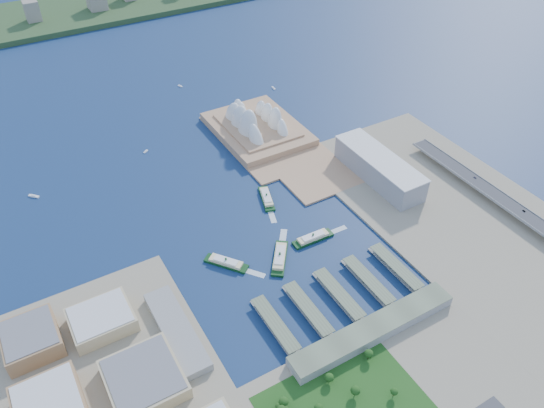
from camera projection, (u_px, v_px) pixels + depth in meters
ground at (293, 261)px, 650.06m from camera, size 3000.00×3000.00×0.00m
south_land at (409, 396)px, 509.60m from camera, size 720.00×180.00×3.00m
east_land at (465, 219)px, 708.68m from camera, size 240.00×500.00×3.00m
peninsula at (265, 137)px, 863.39m from camera, size 135.00×220.00×3.00m
far_shore at (82, 10)px, 1297.26m from camera, size 2200.00×260.00×12.00m
opera_house at (257, 116)px, 856.20m from camera, size 134.00×180.00×58.00m
toaster_building at (379, 168)px, 765.49m from camera, size 45.00×155.00×35.00m
expressway at (504, 204)px, 720.48m from camera, size 26.00×340.00×11.85m
west_buildings at (107, 393)px, 496.35m from camera, size 200.00×280.00×27.00m
ferry_wharves at (339, 295)px, 602.68m from camera, size 184.00×90.00×9.30m
terminal_building at (373, 330)px, 560.42m from camera, size 200.00×28.00×12.00m
park at (347, 404)px, 493.61m from camera, size 150.00×110.00×16.00m
ferry_a at (226, 261)px, 642.72m from camera, size 44.92×52.46×10.47m
ferry_b at (266, 197)px, 738.93m from camera, size 29.73×55.96×10.27m
ferry_c at (280, 256)px, 649.06m from camera, size 48.12×57.05×11.32m
ferry_d at (313, 237)px, 676.18m from camera, size 55.92×15.42×10.52m
boat_a at (34, 196)px, 746.07m from camera, size 13.88×14.26×3.07m
boat_b at (146, 151)px, 832.37m from camera, size 9.34×7.71×2.46m
boat_c at (274, 88)px, 994.96m from camera, size 4.39×12.09×2.67m
boat_e at (180, 86)px, 1001.36m from camera, size 6.98×10.90×2.56m
car_b at (524, 211)px, 699.50m from camera, size 1.44×4.13×1.36m
car_c at (475, 177)px, 756.24m from camera, size 1.89×4.64×1.35m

